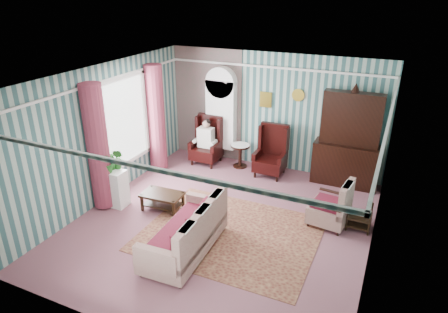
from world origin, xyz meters
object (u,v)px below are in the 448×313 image
at_px(round_side_table, 240,156).
at_px(nest_table, 359,216).
at_px(wingback_right, 270,152).
at_px(coffee_table, 163,201).
at_px(dresser_hutch, 349,137).
at_px(wingback_left, 206,141).
at_px(floral_armchair, 330,202).
at_px(plant_stand, 114,188).
at_px(sofa, 184,226).
at_px(bookcase, 221,120).
at_px(seated_woman, 206,142).

xyz_separation_m(round_side_table, nest_table, (3.17, -1.70, -0.03)).
height_order(wingback_right, coffee_table, wingback_right).
bearing_deg(round_side_table, dresser_hutch, 2.64).
distance_m(wingback_left, nest_table, 4.37).
distance_m(nest_table, coffee_table, 3.95).
distance_m(nest_table, floral_armchair, 0.61).
xyz_separation_m(plant_stand, sofa, (2.18, -0.82, 0.12)).
bearing_deg(coffee_table, nest_table, 13.95).
xyz_separation_m(wingback_left, plant_stand, (-0.80, -2.75, -0.22)).
height_order(round_side_table, plant_stand, plant_stand).
height_order(bookcase, dresser_hutch, dresser_hutch).
bearing_deg(bookcase, round_side_table, -20.27).
bearing_deg(dresser_hutch, floral_armchair, -90.00).
relative_size(plant_stand, sofa, 0.41).
distance_m(sofa, coffee_table, 1.60).
xyz_separation_m(plant_stand, coffee_table, (1.04, 0.25, -0.21)).
distance_m(dresser_hutch, sofa, 4.44).
relative_size(bookcase, wingback_left, 1.79).
distance_m(dresser_hutch, wingback_right, 1.86).
distance_m(bookcase, coffee_table, 3.04).
xyz_separation_m(bookcase, nest_table, (3.82, -1.94, -0.85)).
bearing_deg(plant_stand, floral_armchair, 14.68).
bearing_deg(plant_stand, wingback_left, 73.78).
distance_m(bookcase, dresser_hutch, 3.25).
xyz_separation_m(bookcase, round_side_table, (0.65, -0.24, -0.82)).
xyz_separation_m(dresser_hutch, plant_stand, (-4.30, -3.02, -0.78)).
bearing_deg(plant_stand, dresser_hutch, 35.08).
xyz_separation_m(seated_woman, round_side_table, (0.90, 0.15, -0.29)).
bearing_deg(round_side_table, wingback_right, -10.01).
bearing_deg(dresser_hutch, plant_stand, -144.92).
bearing_deg(sofa, round_side_table, 5.21).
bearing_deg(bookcase, wingback_right, -14.57).
bearing_deg(round_side_table, seated_woman, -170.54).
bearing_deg(wingback_left, coffee_table, -84.53).
bearing_deg(floral_armchair, coffee_table, 112.05).
relative_size(wingback_right, round_side_table, 2.08).
bearing_deg(wingback_right, seated_woman, 180.00).
bearing_deg(wingback_left, dresser_hutch, 4.41).
distance_m(dresser_hutch, nest_table, 2.11).
height_order(wingback_left, plant_stand, wingback_left).
distance_m(bookcase, plant_stand, 3.39).
distance_m(round_side_table, coffee_table, 2.73).
height_order(dresser_hutch, seated_woman, dresser_hutch).
bearing_deg(wingback_right, floral_armchair, -42.86).
bearing_deg(round_side_table, sofa, -82.62).
distance_m(dresser_hutch, wingback_left, 3.55).
bearing_deg(nest_table, floral_armchair, -172.61).
bearing_deg(floral_armchair, dresser_hutch, 6.99).
bearing_deg(plant_stand, bookcase, 71.51).
xyz_separation_m(plant_stand, floral_armchair, (4.30, 1.13, 0.08)).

